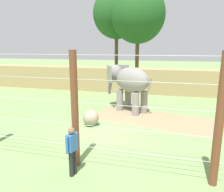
{
  "coord_description": "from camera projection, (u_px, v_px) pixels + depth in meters",
  "views": [
    {
      "loc": [
        2.95,
        -9.44,
        4.15
      ],
      "look_at": [
        -0.22,
        2.43,
        1.4
      ],
      "focal_mm": 35.09,
      "sensor_mm": 36.0,
      "label": 1
    }
  ],
  "objects": [
    {
      "name": "tree_left_of_centre",
      "position": [
        117.0,
        14.0,
        27.32
      ],
      "size": [
        5.89,
        5.89,
        11.31
      ],
      "color": "brown",
      "rests_on": "ground"
    },
    {
      "name": "elephant",
      "position": [
        129.0,
        81.0,
        14.24
      ],
      "size": [
        3.57,
        3.0,
        2.97
      ],
      "color": "gray",
      "rests_on": "ground"
    },
    {
      "name": "zookeeper",
      "position": [
        72.0,
        149.0,
        7.08
      ],
      "size": [
        0.3,
        0.59,
        1.67
      ],
      "color": "#232328",
      "rests_on": "ground"
    },
    {
      "name": "cable_fence",
      "position": [
        77.0,
        110.0,
        7.46
      ],
      "size": [
        9.82,
        0.25,
        4.07
      ],
      "color": "brown",
      "rests_on": "ground"
    },
    {
      "name": "enrichment_ball",
      "position": [
        91.0,
        118.0,
        11.77
      ],
      "size": [
        0.86,
        0.86,
        0.86
      ],
      "primitive_type": "sphere",
      "color": "gray",
      "rests_on": "ground"
    },
    {
      "name": "embankment_wall",
      "position": [
        137.0,
        80.0,
        20.43
      ],
      "size": [
        36.0,
        1.8,
        2.22
      ],
      "primitive_type": "cube",
      "color": "tan",
      "rests_on": "ground"
    },
    {
      "name": "tree_behind_wall",
      "position": [
        138.0,
        15.0,
        24.76
      ],
      "size": [
        6.12,
        6.12,
        10.94
      ],
      "color": "brown",
      "rests_on": "ground"
    },
    {
      "name": "ground_plane",
      "position": [
        103.0,
        135.0,
        10.55
      ],
      "size": [
        120.0,
        120.0,
        0.0
      ],
      "primitive_type": "plane",
      "color": "#759956"
    },
    {
      "name": "dirt_patch",
      "position": [
        151.0,
        119.0,
        13.0
      ],
      "size": [
        7.45,
        4.5,
        0.01
      ],
      "primitive_type": "cube",
      "rotation": [
        0.0,
        0.0,
        -0.19
      ],
      "color": "#937F5B",
      "rests_on": "ground"
    }
  ]
}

